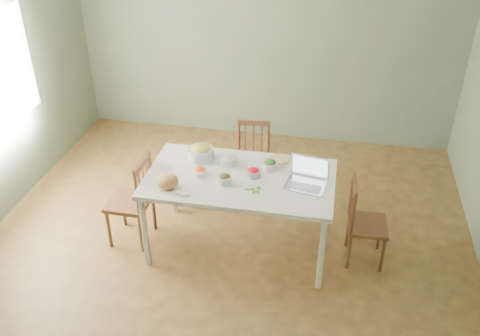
% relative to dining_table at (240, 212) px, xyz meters
% --- Properties ---
extents(floor, '(5.00, 5.00, 0.00)m').
position_rel_dining_table_xyz_m(floor, '(-0.14, -0.05, -0.42)').
color(floor, '#4A321D').
rests_on(floor, ground).
extents(wall_back, '(5.00, 0.00, 2.70)m').
position_rel_dining_table_xyz_m(wall_back, '(-0.14, 2.45, 0.93)').
color(wall_back, slate).
rests_on(wall_back, ground).
extents(dining_table, '(1.78, 1.00, 0.83)m').
position_rel_dining_table_xyz_m(dining_table, '(0.00, 0.00, 0.00)').
color(dining_table, white).
rests_on(dining_table, floor).
extents(chair_far, '(0.43, 0.41, 0.89)m').
position_rel_dining_table_xyz_m(chair_far, '(-0.04, 0.90, 0.03)').
color(chair_far, '#4C2713').
rests_on(chair_far, floor).
extents(chair_left, '(0.41, 0.43, 0.96)m').
position_rel_dining_table_xyz_m(chair_left, '(-1.11, -0.09, 0.06)').
color(chair_left, '#4C2713').
rests_on(chair_left, floor).
extents(chair_right, '(0.39, 0.40, 0.88)m').
position_rel_dining_table_xyz_m(chair_right, '(1.23, 0.04, 0.02)').
color(chair_right, '#4C2713').
rests_on(chair_right, floor).
extents(bread_boule, '(0.22, 0.22, 0.13)m').
position_rel_dining_table_xyz_m(bread_boule, '(-0.61, -0.30, 0.48)').
color(bread_boule, '#A07E43').
rests_on(bread_boule, dining_table).
extents(butter_stick, '(0.12, 0.05, 0.03)m').
position_rel_dining_table_xyz_m(butter_stick, '(-0.45, -0.40, 0.43)').
color(butter_stick, '#FEF9C7').
rests_on(butter_stick, dining_table).
extents(bowl_squash, '(0.26, 0.26, 0.15)m').
position_rel_dining_table_xyz_m(bowl_squash, '(-0.45, 0.27, 0.49)').
color(bowl_squash, '#C7C24F').
rests_on(bowl_squash, dining_table).
extents(bowl_carrot, '(0.14, 0.14, 0.07)m').
position_rel_dining_table_xyz_m(bowl_carrot, '(-0.38, -0.03, 0.45)').
color(bowl_carrot, '#CB4622').
rests_on(bowl_carrot, dining_table).
extents(bowl_onion, '(0.20, 0.20, 0.09)m').
position_rel_dining_table_xyz_m(bowl_onion, '(-0.16, 0.22, 0.46)').
color(bowl_onion, silver).
rests_on(bowl_onion, dining_table).
extents(bowl_mushroom, '(0.15, 0.15, 0.09)m').
position_rel_dining_table_xyz_m(bowl_mushroom, '(-0.12, -0.13, 0.46)').
color(bowl_mushroom, black).
rests_on(bowl_mushroom, dining_table).
extents(bowl_redpep, '(0.18, 0.18, 0.08)m').
position_rel_dining_table_xyz_m(bowl_redpep, '(0.12, 0.04, 0.46)').
color(bowl_redpep, '#C60009').
rests_on(bowl_redpep, dining_table).
extents(bowl_broccoli, '(0.19, 0.19, 0.09)m').
position_rel_dining_table_xyz_m(bowl_broccoli, '(0.25, 0.20, 0.46)').
color(bowl_broccoli, '#15350C').
rests_on(bowl_broccoli, dining_table).
extents(flatbread, '(0.25, 0.25, 0.02)m').
position_rel_dining_table_xyz_m(flatbread, '(0.33, 0.39, 0.43)').
color(flatbread, beige).
rests_on(flatbread, dining_table).
extents(basil_bunch, '(0.17, 0.17, 0.02)m').
position_rel_dining_table_xyz_m(basil_bunch, '(0.16, -0.19, 0.43)').
color(basil_bunch, '#226D24').
rests_on(basil_bunch, dining_table).
extents(laptop, '(0.41, 0.35, 0.25)m').
position_rel_dining_table_xyz_m(laptop, '(0.62, -0.04, 0.54)').
color(laptop, silver).
rests_on(laptop, dining_table).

